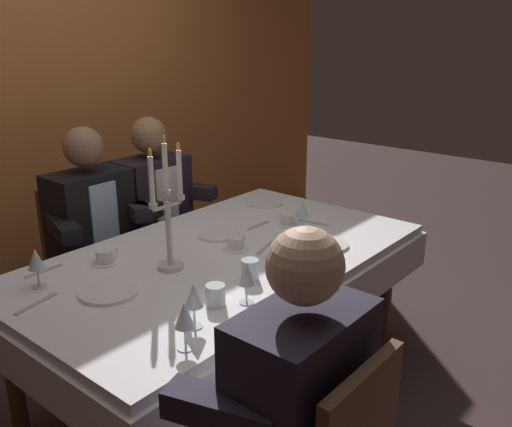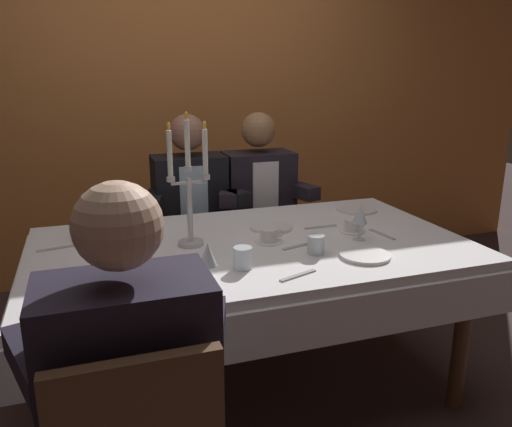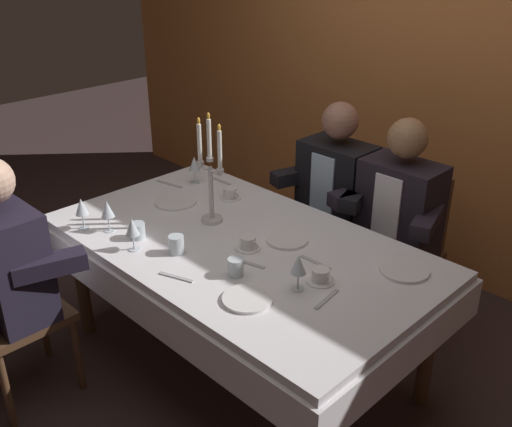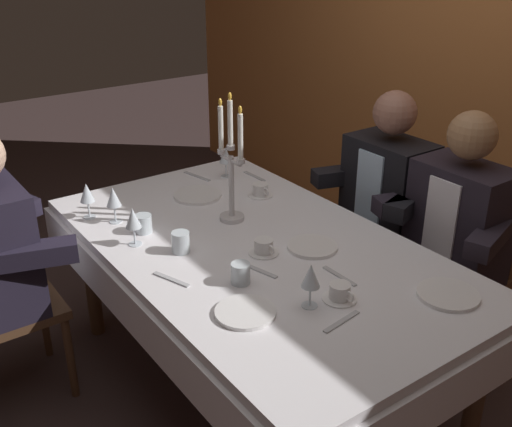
{
  "view_description": "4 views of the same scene",
  "coord_description": "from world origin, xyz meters",
  "views": [
    {
      "loc": [
        -1.71,
        -1.63,
        1.72
      ],
      "look_at": [
        0.16,
        -0.08,
        0.91
      ],
      "focal_mm": 38.92,
      "sensor_mm": 36.0,
      "label": 1
    },
    {
      "loc": [
        -0.67,
        -2.03,
        1.48
      ],
      "look_at": [
        0.02,
        0.0,
        0.87
      ],
      "focal_mm": 35.6,
      "sensor_mm": 36.0,
      "label": 2
    },
    {
      "loc": [
        1.83,
        -1.71,
        2.1
      ],
      "look_at": [
        0.13,
        -0.02,
        0.94
      ],
      "focal_mm": 41.38,
      "sensor_mm": 36.0,
      "label": 3
    },
    {
      "loc": [
        1.81,
        -1.3,
        1.91
      ],
      "look_at": [
        0.09,
        -0.06,
        0.93
      ],
      "focal_mm": 42.81,
      "sensor_mm": 36.0,
      "label": 4
    }
  ],
  "objects": [
    {
      "name": "dinner_plate_2",
      "position": [
        0.16,
        0.17,
        0.75
      ],
      "size": [
        0.21,
        0.21,
        0.01
      ],
      "primitive_type": "cylinder",
      "color": "white",
      "rests_on": "dining_table"
    },
    {
      "name": "wine_glass_0",
      "position": [
        -0.29,
        -0.4,
        0.85
      ],
      "size": [
        0.07,
        0.07,
        0.16
      ],
      "color": "silver",
      "rests_on": "dining_table"
    },
    {
      "name": "wine_glass_2",
      "position": [
        -0.72,
        0.32,
        0.85
      ],
      "size": [
        0.07,
        0.07,
        0.16
      ],
      "color": "silver",
      "rests_on": "dining_table"
    },
    {
      "name": "seated_diner_2",
      "position": [
        0.34,
        0.89,
        0.74
      ],
      "size": [
        0.63,
        0.48,
        1.24
      ],
      "color": "#533622",
      "rests_on": "ground_plane"
    },
    {
      "name": "water_tumbler_0",
      "position": [
        0.21,
        -0.22,
        0.78
      ],
      "size": [
        0.07,
        0.07,
        0.08
      ],
      "primitive_type": "cylinder",
      "color": "silver",
      "rests_on": "dining_table"
    },
    {
      "name": "candelabra",
      "position": [
        -0.26,
        0.05,
        0.98
      ],
      "size": [
        0.19,
        0.11,
        0.58
      ],
      "color": "silver",
      "rests_on": "dining_table"
    },
    {
      "name": "water_tumbler_1",
      "position": [
        -0.13,
        -0.28,
        0.78
      ],
      "size": [
        0.07,
        0.07,
        0.09
      ],
      "primitive_type": "cylinder",
      "color": "silver",
      "rests_on": "dining_table"
    },
    {
      "name": "seated_diner_0",
      "position": [
        -0.61,
        -0.89,
        0.74
      ],
      "size": [
        0.63,
        0.48,
        1.24
      ],
      "color": "#533622",
      "rests_on": "ground_plane"
    },
    {
      "name": "knife_1",
      "position": [
        -0.81,
        0.19,
        0.74
      ],
      "size": [
        0.19,
        0.06,
        0.01
      ],
      "primitive_type": "cube",
      "rotation": [
        0.0,
        0.0,
        0.21
      ],
      "color": "#B7B7BC",
      "rests_on": "dining_table"
    },
    {
      "name": "dinner_plate_1",
      "position": [
        0.39,
        -0.32,
        0.75
      ],
      "size": [
        0.21,
        0.21,
        0.01
      ],
      "primitive_type": "cylinder",
      "color": "white",
      "rests_on": "dining_table"
    },
    {
      "name": "spoon_5",
      "position": [
        0.04,
        -0.42,
        0.74
      ],
      "size": [
        0.17,
        0.07,
        0.01
      ],
      "primitive_type": "cube",
      "rotation": [
        0.0,
        0.0,
        0.34
      ],
      "color": "#B7B7BC",
      "rests_on": "dining_table"
    },
    {
      "name": "dinner_plate_0",
      "position": [
        -0.58,
        0.06,
        0.75
      ],
      "size": [
        0.23,
        0.23,
        0.01
      ],
      "primitive_type": "cylinder",
      "color": "white",
      "rests_on": "dining_table"
    },
    {
      "name": "wine_glass_3",
      "position": [
        -0.54,
        -0.38,
        0.85
      ],
      "size": [
        0.07,
        0.07,
        0.16
      ],
      "color": "silver",
      "rests_on": "dining_table"
    },
    {
      "name": "wine_glass_4",
      "position": [
        0.48,
        -0.11,
        0.85
      ],
      "size": [
        0.07,
        0.07,
        0.16
      ],
      "color": "silver",
      "rests_on": "dining_table"
    },
    {
      "name": "fork_2",
      "position": [
        -0.63,
        0.44,
        0.74
      ],
      "size": [
        0.17,
        0.03,
        0.01
      ],
      "primitive_type": "cube",
      "rotation": [
        0.0,
        0.0,
        0.04
      ],
      "color": "#B7B7BC",
      "rests_on": "dining_table"
    },
    {
      "name": "fork_4",
      "position": [
        0.61,
        -0.09,
        0.74
      ],
      "size": [
        0.04,
        0.17,
        0.01
      ],
      "primitive_type": "cube",
      "rotation": [
        0.0,
        0.0,
        1.71
      ],
      "color": "#B7B7BC",
      "rests_on": "dining_table"
    },
    {
      "name": "coffee_cup_0",
      "position": [
        0.08,
        -0.02,
        0.77
      ],
      "size": [
        0.13,
        0.12,
        0.06
      ],
      "color": "white",
      "rests_on": "dining_table"
    },
    {
      "name": "coffee_cup_2",
      "position": [
        -0.41,
        0.32,
        0.77
      ],
      "size": [
        0.13,
        0.12,
        0.06
      ],
      "color": "white",
      "rests_on": "dining_table"
    },
    {
      "name": "water_tumbler_2",
      "position": [
        -0.38,
        -0.32,
        0.78
      ],
      "size": [
        0.08,
        0.08,
        0.08
      ],
      "primitive_type": "cylinder",
      "color": "silver",
      "rests_on": "dining_table"
    },
    {
      "name": "ground_plane",
      "position": [
        0.0,
        0.0,
        0.0
      ],
      "size": [
        12.0,
        12.0,
        0.0
      ],
      "primitive_type": "plane",
      "color": "#3C2C2B"
    },
    {
      "name": "fork_3",
      "position": [
        0.39,
        0.11,
        0.74
      ],
      "size": [
        0.17,
        0.02,
        0.01
      ],
      "primitive_type": "cube",
      "rotation": [
        0.0,
        0.0,
        0.01
      ],
      "color": "#B7B7BC",
      "rests_on": "dining_table"
    },
    {
      "name": "wine_glass_1",
      "position": [
        -0.66,
        -0.46,
        0.85
      ],
      "size": [
        0.07,
        0.07,
        0.16
      ],
      "color": "silver",
      "rests_on": "dining_table"
    },
    {
      "name": "coffee_cup_1",
      "position": [
        0.51,
        0.0,
        0.77
      ],
      "size": [
        0.13,
        0.12,
        0.06
      ],
      "color": "white",
      "rests_on": "dining_table"
    },
    {
      "name": "seated_diner_1",
      "position": [
        -0.1,
        0.89,
        0.74
      ],
      "size": [
        0.63,
        0.48,
        1.24
      ],
      "color": "#533622",
      "rests_on": "ground_plane"
    },
    {
      "name": "fork_0",
      "position": [
        0.18,
        -0.11,
        0.74
      ],
      "size": [
        0.17,
        0.06,
        0.01
      ],
      "primitive_type": "cube",
      "rotation": [
        0.0,
        0.0,
        0.26
      ],
      "color": "#B7B7BC",
      "rests_on": "dining_table"
    },
    {
      "name": "dinner_plate_3",
      "position": [
        0.71,
        0.33,
        0.75
      ],
      "size": [
        0.22,
        0.22,
        0.01
      ],
      "primitive_type": "cylinder",
      "color": "white",
      "rests_on": "dining_table"
    },
    {
      "name": "dining_table",
      "position": [
        0.0,
        0.0,
        0.62
      ],
      "size": [
        1.94,
        1.14,
        0.74
      ],
      "color": "white",
      "rests_on": "ground_plane"
    },
    {
      "name": "back_wall",
      "position": [
        0.0,
        1.66,
        1.35
      ],
      "size": [
        6.0,
        0.12,
        2.7
      ],
      "primitive_type": "cube",
      "color": "#CF7A3D",
      "rests_on": "ground_plane"
    }
  ]
}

